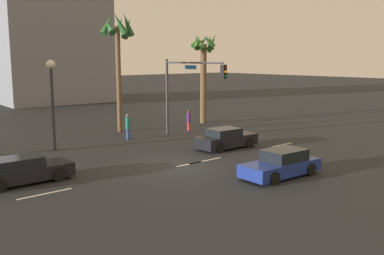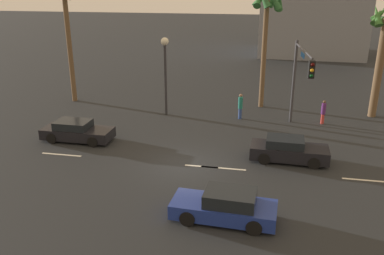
{
  "view_description": "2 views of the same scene",
  "coord_description": "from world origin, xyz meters",
  "px_view_note": "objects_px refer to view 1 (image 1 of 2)",
  "views": [
    {
      "loc": [
        -14.02,
        -17.7,
        5.79
      ],
      "look_at": [
        0.86,
        -0.3,
        2.1
      ],
      "focal_mm": 40.32,
      "sensor_mm": 36.0,
      "label": 1
    },
    {
      "loc": [
        4.19,
        -19.32,
        9.31
      ],
      "look_at": [
        0.48,
        -0.39,
        2.33
      ],
      "focal_mm": 37.66,
      "sensor_mm": 36.0,
      "label": 2
    }
  ],
  "objects_px": {
    "car_3": "(281,164)",
    "palm_tree_1": "(119,41)",
    "traffic_signal": "(187,84)",
    "pedestrian_0": "(128,126)",
    "building_1": "(48,31)",
    "car_2": "(23,171)",
    "streetlamp": "(52,87)",
    "palm_tree_2": "(204,59)",
    "car_1": "(226,139)",
    "pedestrian_1": "(189,120)"
  },
  "relations": [
    {
      "from": "pedestrian_0",
      "to": "building_1",
      "type": "xyz_separation_m",
      "value": [
        7.09,
        30.43,
        8.32
      ]
    },
    {
      "from": "car_1",
      "to": "car_3",
      "type": "bearing_deg",
      "value": -112.5
    },
    {
      "from": "car_1",
      "to": "streetlamp",
      "type": "distance_m",
      "value": 11.48
    },
    {
      "from": "palm_tree_1",
      "to": "pedestrian_1",
      "type": "bearing_deg",
      "value": -37.84
    },
    {
      "from": "streetlamp",
      "to": "pedestrian_0",
      "type": "xyz_separation_m",
      "value": [
        5.48,
        0.05,
        -3.03
      ]
    },
    {
      "from": "car_3",
      "to": "traffic_signal",
      "type": "bearing_deg",
      "value": 73.65
    },
    {
      "from": "palm_tree_2",
      "to": "car_1",
      "type": "bearing_deg",
      "value": -124.49
    },
    {
      "from": "building_1",
      "to": "car_3",
      "type": "bearing_deg",
      "value": -96.24
    },
    {
      "from": "car_1",
      "to": "pedestrian_1",
      "type": "bearing_deg",
      "value": 69.47
    },
    {
      "from": "car_1",
      "to": "traffic_signal",
      "type": "height_order",
      "value": "traffic_signal"
    },
    {
      "from": "car_2",
      "to": "pedestrian_0",
      "type": "distance_m",
      "value": 11.45
    },
    {
      "from": "car_3",
      "to": "traffic_signal",
      "type": "relative_size",
      "value": 0.74
    },
    {
      "from": "pedestrian_0",
      "to": "car_1",
      "type": "bearing_deg",
      "value": -64.77
    },
    {
      "from": "building_1",
      "to": "pedestrian_1",
      "type": "bearing_deg",
      "value": -90.21
    },
    {
      "from": "traffic_signal",
      "to": "streetlamp",
      "type": "height_order",
      "value": "traffic_signal"
    },
    {
      "from": "car_3",
      "to": "building_1",
      "type": "bearing_deg",
      "value": 81.4
    },
    {
      "from": "streetlamp",
      "to": "car_2",
      "type": "bearing_deg",
      "value": -124.16
    },
    {
      "from": "car_3",
      "to": "car_1",
      "type": "bearing_deg",
      "value": 67.5
    },
    {
      "from": "traffic_signal",
      "to": "pedestrian_0",
      "type": "height_order",
      "value": "traffic_signal"
    },
    {
      "from": "traffic_signal",
      "to": "palm_tree_2",
      "type": "xyz_separation_m",
      "value": [
        5.74,
        4.53,
        1.72
      ]
    },
    {
      "from": "pedestrian_1",
      "to": "car_2",
      "type": "bearing_deg",
      "value": -158.05
    },
    {
      "from": "palm_tree_1",
      "to": "building_1",
      "type": "distance_m",
      "value": 27.76
    },
    {
      "from": "traffic_signal",
      "to": "streetlamp",
      "type": "distance_m",
      "value": 9.47
    },
    {
      "from": "car_1",
      "to": "pedestrian_0",
      "type": "relative_size",
      "value": 2.28
    },
    {
      "from": "car_1",
      "to": "palm_tree_1",
      "type": "distance_m",
      "value": 12.14
    },
    {
      "from": "pedestrian_0",
      "to": "pedestrian_1",
      "type": "distance_m",
      "value": 5.73
    },
    {
      "from": "pedestrian_0",
      "to": "palm_tree_1",
      "type": "xyz_separation_m",
      "value": [
        1.44,
        3.34,
        6.12
      ]
    },
    {
      "from": "palm_tree_1",
      "to": "building_1",
      "type": "relative_size",
      "value": 0.5
    },
    {
      "from": "car_2",
      "to": "building_1",
      "type": "xyz_separation_m",
      "value": [
        16.72,
        36.6,
        8.72
      ]
    },
    {
      "from": "car_3",
      "to": "palm_tree_1",
      "type": "bearing_deg",
      "value": 86.67
    },
    {
      "from": "streetlamp",
      "to": "palm_tree_2",
      "type": "bearing_deg",
      "value": 9.43
    },
    {
      "from": "car_2",
      "to": "building_1",
      "type": "relative_size",
      "value": 0.23
    },
    {
      "from": "car_2",
      "to": "pedestrian_1",
      "type": "bearing_deg",
      "value": 21.95
    },
    {
      "from": "traffic_signal",
      "to": "building_1",
      "type": "xyz_separation_m",
      "value": [
        3.32,
        32.53,
        5.36
      ]
    },
    {
      "from": "streetlamp",
      "to": "building_1",
      "type": "relative_size",
      "value": 0.3
    },
    {
      "from": "building_1",
      "to": "palm_tree_1",
      "type": "bearing_deg",
      "value": -99.42
    },
    {
      "from": "streetlamp",
      "to": "traffic_signal",
      "type": "bearing_deg",
      "value": -12.46
    },
    {
      "from": "car_2",
      "to": "streetlamp",
      "type": "bearing_deg",
      "value": 55.84
    },
    {
      "from": "streetlamp",
      "to": "pedestrian_0",
      "type": "distance_m",
      "value": 6.26
    },
    {
      "from": "car_2",
      "to": "car_3",
      "type": "height_order",
      "value": "car_3"
    },
    {
      "from": "building_1",
      "to": "car_2",
      "type": "bearing_deg",
      "value": -112.19
    },
    {
      "from": "car_2",
      "to": "car_3",
      "type": "distance_m",
      "value": 12.37
    },
    {
      "from": "streetlamp",
      "to": "car_3",
      "type": "bearing_deg",
      "value": -65.83
    },
    {
      "from": "palm_tree_1",
      "to": "car_2",
      "type": "bearing_deg",
      "value": -139.32
    },
    {
      "from": "car_1",
      "to": "car_3",
      "type": "relative_size",
      "value": 0.96
    },
    {
      "from": "traffic_signal",
      "to": "building_1",
      "type": "distance_m",
      "value": 33.14
    },
    {
      "from": "car_3",
      "to": "palm_tree_2",
      "type": "distance_m",
      "value": 18.85
    },
    {
      "from": "car_2",
      "to": "pedestrian_0",
      "type": "bearing_deg",
      "value": 32.66
    },
    {
      "from": "pedestrian_0",
      "to": "streetlamp",
      "type": "bearing_deg",
      "value": -179.43
    },
    {
      "from": "streetlamp",
      "to": "pedestrian_0",
      "type": "height_order",
      "value": "streetlamp"
    }
  ]
}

